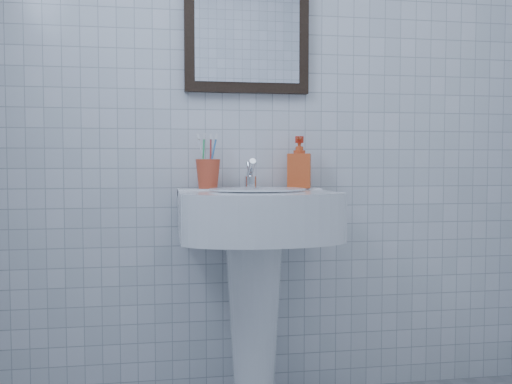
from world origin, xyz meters
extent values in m
cube|color=white|center=(0.00, 1.20, 1.25)|extent=(2.20, 0.02, 2.50)
cone|color=white|center=(-0.11, 1.01, 0.35)|extent=(0.22, 0.22, 0.70)
cube|color=white|center=(-0.11, 0.96, 0.77)|extent=(0.56, 0.40, 0.17)
cube|color=white|center=(-0.11, 1.12, 0.84)|extent=(0.56, 0.10, 0.03)
cylinder|color=white|center=(-0.11, 0.93, 0.86)|extent=(0.35, 0.35, 0.01)
cylinder|color=silver|center=(-0.11, 1.09, 0.88)|extent=(0.05, 0.05, 0.05)
cylinder|color=silver|center=(-0.11, 1.08, 0.94)|extent=(0.02, 0.09, 0.07)
cylinder|color=silver|center=(-0.11, 1.11, 0.92)|extent=(0.03, 0.05, 0.09)
imported|color=red|center=(0.09, 1.11, 0.96)|extent=(0.11, 0.12, 0.20)
cube|color=black|center=(-0.11, 1.18, 1.55)|extent=(0.50, 0.04, 0.62)
cube|color=white|center=(-0.11, 1.16, 1.55)|extent=(0.42, 0.00, 0.54)
camera|label=1|loc=(-0.45, -1.10, 0.96)|focal=40.00mm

